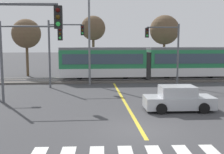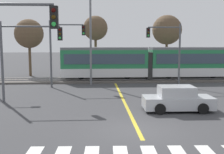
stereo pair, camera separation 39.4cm
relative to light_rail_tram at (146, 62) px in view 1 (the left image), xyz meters
name	(u,v)px [view 1 (the left image)]	position (x,y,z in m)	size (l,w,h in m)	color
ground_plane	(141,130)	(-3.69, -17.12, -2.05)	(200.00, 200.00, 0.00)	#3D3D3F
track_bed	(112,80)	(-3.69, 0.01, -1.96)	(120.00, 4.00, 0.18)	#56514C
rail_near	(113,80)	(-3.69, -0.71, -1.82)	(120.00, 0.08, 0.10)	#939399
rail_far	(112,78)	(-3.69, 0.73, -1.82)	(120.00, 0.08, 0.10)	#939399
light_rail_tram	(146,62)	(0.00, 0.00, 0.00)	(18.50, 2.64, 3.43)	silver
lane_centre_line	(124,100)	(-3.69, -10.25, -2.05)	(0.20, 16.52, 0.01)	gold
sedan_crossing	(178,99)	(-0.71, -13.43, -1.35)	(4.23, 1.98, 1.52)	#B7BABF
traffic_light_near_left	(2,46)	(-9.58, -18.41, 1.97)	(3.75, 0.38, 6.05)	#515459
traffic_light_far_right	(167,45)	(1.11, -3.99, 1.84)	(3.25, 0.38, 5.85)	#515459
traffic_light_far_left	(61,44)	(-8.68, -4.09, 1.97)	(3.25, 0.38, 6.10)	#515459
traffic_light_mid_left	(24,48)	(-10.60, -10.27, 1.72)	(4.25, 0.38, 5.57)	#515459
street_lamp_centre	(91,31)	(-5.97, -2.65, 3.16)	(1.98, 0.28, 9.29)	slate
bare_tree_far_west	(26,34)	(-13.71, 5.00, 3.09)	(3.50, 3.50, 6.92)	brown
bare_tree_west	(93,29)	(-5.65, 5.25, 3.76)	(3.02, 3.02, 7.38)	brown
bare_tree_east	(164,30)	(3.34, 5.31, 3.59)	(3.70, 3.70, 7.53)	brown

